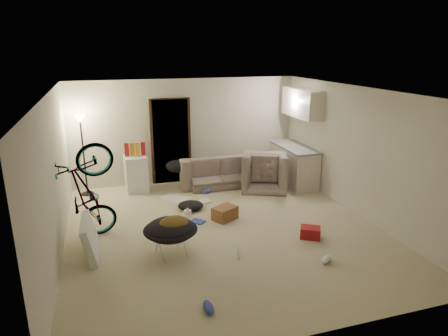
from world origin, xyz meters
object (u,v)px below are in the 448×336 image
object	(u,v)px
bicycle	(89,214)
juicer	(188,213)
sofa	(217,173)
tv_box	(90,238)
kitchen_counter	(294,165)
drink_case_a	(225,213)
drink_case_b	(310,232)
armchair	(265,173)
mini_fridge	(136,174)
floor_lamp	(82,138)
saucer_chair	(171,234)

from	to	relation	value
bicycle	juicer	distance (m)	1.87
sofa	tv_box	xyz separation A→B (m)	(-2.90, -2.73, 0.04)
kitchen_counter	juicer	distance (m)	3.23
drink_case_a	drink_case_b	distance (m)	1.68
sofa	armchair	xyz separation A→B (m)	(1.03, -0.51, 0.06)
juicer	mini_fridge	bearing A→B (deg)	113.32
floor_lamp	juicer	xyz separation A→B (m)	(1.89, -1.94, -1.22)
sofa	saucer_chair	world-z (taller)	saucer_chair
drink_case_b	kitchen_counter	bearing A→B (deg)	99.22
bicycle	drink_case_b	xyz separation A→B (m)	(3.66, -1.10, -0.36)
saucer_chair	juicer	bearing A→B (deg)	67.48
mini_fridge	juicer	size ratio (longest dim) A/B	3.89
armchair	juicer	xyz separation A→B (m)	(-2.14, -1.23, -0.24)
armchair	drink_case_a	bearing A→B (deg)	69.80
kitchen_counter	drink_case_b	distance (m)	3.00
sofa	juicer	size ratio (longest dim) A/B	8.68
drink_case_a	sofa	bearing A→B (deg)	48.49
floor_lamp	armchair	distance (m)	4.21
tv_box	mini_fridge	bearing A→B (deg)	72.14
armchair	saucer_chair	size ratio (longest dim) A/B	1.18
mini_fridge	tv_box	distance (m)	3.01
saucer_chair	armchair	bearing A→B (deg)	43.73
tv_box	bicycle	bearing A→B (deg)	91.56
floor_lamp	tv_box	world-z (taller)	floor_lamp
drink_case_a	drink_case_b	xyz separation A→B (m)	(1.19, -1.19, -0.03)
sofa	juicer	bearing A→B (deg)	57.86
bicycle	juicer	bearing A→B (deg)	-84.37
mini_fridge	saucer_chair	xyz separation A→B (m)	(0.23, -3.20, -0.05)
armchair	bicycle	distance (m)	4.25
kitchen_counter	bicycle	bearing A→B (deg)	-160.42
kitchen_counter	bicycle	distance (m)	5.02
drink_case_a	floor_lamp	bearing A→B (deg)	109.47
mini_fridge	tv_box	world-z (taller)	mini_fridge
saucer_chair	juicer	xyz separation A→B (m)	(0.56, 1.36, -0.27)
drink_case_b	mini_fridge	bearing A→B (deg)	158.90
drink_case_b	tv_box	bearing A→B (deg)	-157.46
bicycle	drink_case_b	size ratio (longest dim) A/B	5.17
saucer_chair	drink_case_b	xyz separation A→B (m)	(2.43, -0.13, -0.26)
floor_lamp	armchair	xyz separation A→B (m)	(4.03, -0.71, -0.98)
sofa	armchair	world-z (taller)	armchair
bicycle	drink_case_b	distance (m)	3.84
mini_fridge	tv_box	xyz separation A→B (m)	(-1.00, -2.83, -0.11)
mini_fridge	saucer_chair	distance (m)	3.21
tv_box	juicer	world-z (taller)	tv_box
drink_case_a	mini_fridge	bearing A→B (deg)	95.01
armchair	drink_case_a	size ratio (longest dim) A/B	2.27
floor_lamp	kitchen_counter	bearing A→B (deg)	-7.66
floor_lamp	drink_case_b	size ratio (longest dim) A/B	5.31
floor_lamp	drink_case_a	world-z (taller)	floor_lamp
mini_fridge	drink_case_a	bearing A→B (deg)	-59.32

